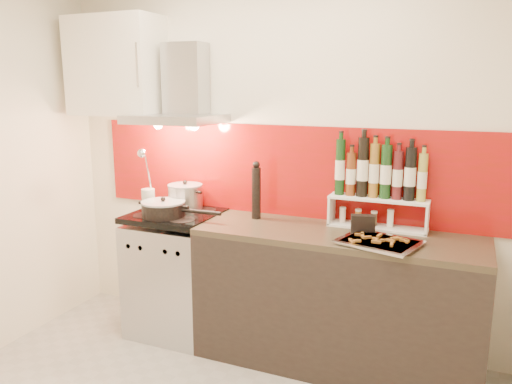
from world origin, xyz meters
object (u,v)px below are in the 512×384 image
at_px(counter, 336,299).
at_px(baking_tray, 379,242).
at_px(saute_pan, 164,209).
at_px(range_stove, 177,274).
at_px(pepper_mill, 256,191).
at_px(stock_pot, 185,197).

xyz_separation_m(counter, baking_tray, (0.28, -0.14, 0.47)).
bearing_deg(saute_pan, range_stove, 82.64).
relative_size(range_stove, counter, 0.51).
bearing_deg(range_stove, counter, 0.23).
distance_m(saute_pan, baking_tray, 1.49).
distance_m(counter, pepper_mill, 0.90).
xyz_separation_m(saute_pan, baking_tray, (1.49, -0.03, -0.05)).
height_order(stock_pot, pepper_mill, pepper_mill).
relative_size(pepper_mill, baking_tray, 0.78).
height_order(saute_pan, pepper_mill, pepper_mill).
bearing_deg(range_stove, pepper_mill, 11.83).
distance_m(counter, baking_tray, 0.56).
xyz_separation_m(range_stove, stock_pot, (0.01, 0.13, 0.56)).
relative_size(counter, saute_pan, 3.02).
distance_m(range_stove, counter, 1.20).
height_order(range_stove, pepper_mill, pepper_mill).
relative_size(counter, baking_tray, 3.49).
bearing_deg(range_stove, stock_pot, 83.36).
bearing_deg(baking_tray, stock_pot, 169.64).
height_order(range_stove, baking_tray, baking_tray).
distance_m(range_stove, pepper_mill, 0.89).
relative_size(counter, pepper_mill, 4.45).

